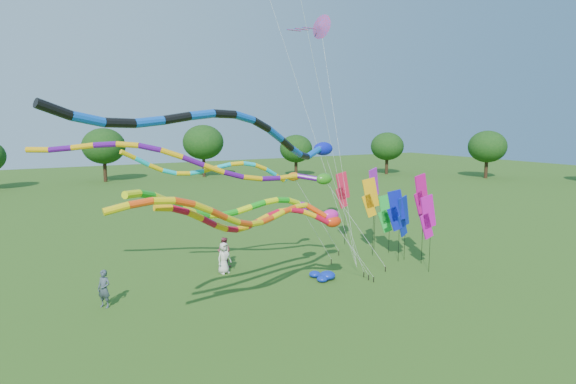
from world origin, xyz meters
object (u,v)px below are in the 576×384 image
blue_nylon_heap (322,275)px  tube_kite_orange (268,213)px  person_a (224,258)px  tube_kite_red (279,219)px  person_b (104,289)px  person_c (224,252)px

blue_nylon_heap → tube_kite_orange: bearing=-146.0°
blue_nylon_heap → person_a: 5.48m
tube_kite_red → person_b: 8.57m
blue_nylon_heap → person_b: size_ratio=0.65×
tube_kite_red → person_c: size_ratio=6.72×
tube_kite_orange → blue_nylon_heap: bearing=19.2°
tube_kite_red → person_c: bearing=75.9°
blue_nylon_heap → person_a: bearing=141.5°
tube_kite_red → person_c: (0.51, 7.53, -3.31)m
blue_nylon_heap → person_b: 10.94m
tube_kite_red → blue_nylon_heap: 6.59m
person_c → person_b: bearing=69.6°
tube_kite_orange → person_b: 8.43m
blue_nylon_heap → person_c: (-3.78, 4.53, 0.68)m
tube_kite_orange → person_c: 8.83m
tube_kite_red → person_b: bearing=135.4°
tube_kite_orange → person_b: (-5.79, 4.86, -3.72)m
tube_kite_orange → person_c: bearing=66.3°
person_b → person_c: person_c is taller
tube_kite_red → person_b: (-6.52, 4.47, -3.32)m
blue_nylon_heap → person_c: size_ratio=0.65×
person_a → person_b: (-6.57, -1.91, -0.01)m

